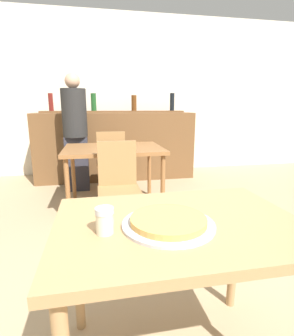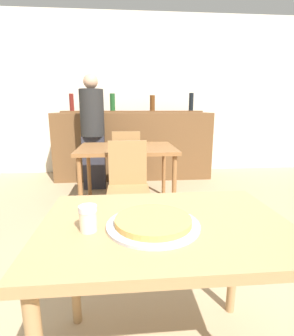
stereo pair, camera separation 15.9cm
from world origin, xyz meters
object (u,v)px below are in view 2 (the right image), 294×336
at_px(pizza_tray, 153,223).
at_px(person_standing, 93,129).
at_px(cheese_shaker, 88,218).
at_px(chair_far_side_back, 126,158).
at_px(chair_far_side_front, 128,181).

height_order(pizza_tray, person_standing, person_standing).
bearing_deg(person_standing, cheese_shaker, -84.15).
bearing_deg(cheese_shaker, person_standing, 95.85).
relative_size(chair_far_side_back, pizza_tray, 2.37).
xyz_separation_m(chair_far_side_back, cheese_shaker, (-0.18, -2.73, 0.29)).
height_order(pizza_tray, cheese_shaker, cheese_shaker).
height_order(chair_far_side_front, person_standing, person_standing).
bearing_deg(cheese_shaker, chair_far_side_back, 86.30).
distance_m(cheese_shaker, person_standing, 2.95).
relative_size(chair_far_side_front, person_standing, 0.53).
xyz_separation_m(pizza_tray, person_standing, (-0.55, 2.92, 0.14)).
bearing_deg(pizza_tray, chair_far_side_back, 91.55).
bearing_deg(chair_far_side_back, cheese_shaker, 86.30).
xyz_separation_m(chair_far_side_front, cheese_shaker, (-0.18, -1.53, 0.29)).
distance_m(pizza_tray, cheese_shaker, 0.25).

